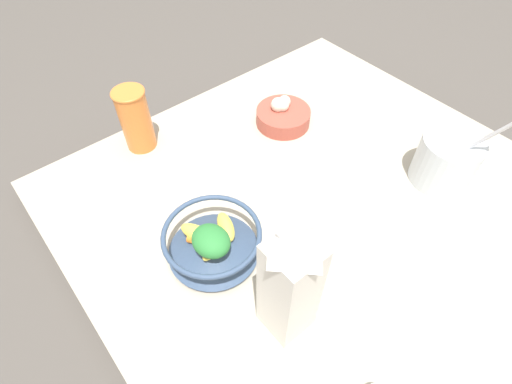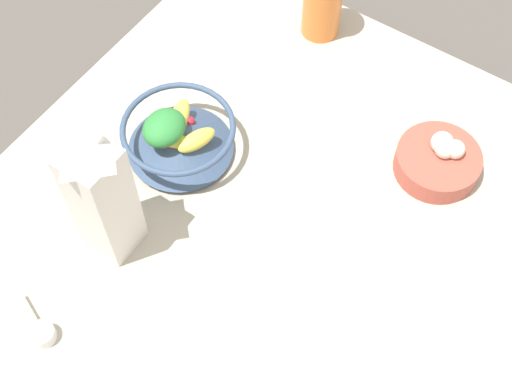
{
  "view_description": "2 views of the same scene",
  "coord_description": "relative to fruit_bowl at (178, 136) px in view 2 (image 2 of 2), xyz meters",
  "views": [
    {
      "loc": [
        0.46,
        0.31,
        0.72
      ],
      "look_at": [
        0.14,
        -0.07,
        0.13
      ],
      "focal_mm": 28.0,
      "sensor_mm": 36.0,
      "label": 1
    },
    {
      "loc": [
        -0.23,
        0.43,
        1.03
      ],
      "look_at": [
        0.08,
        -0.02,
        0.13
      ],
      "focal_mm": 50.0,
      "sensor_mm": 36.0,
      "label": 2
    }
  ],
  "objects": [
    {
      "name": "ground_plane",
      "position": [
        -0.26,
        0.06,
        -0.09
      ],
      "size": [
        6.0,
        6.0,
        0.0
      ],
      "primitive_type": "plane",
      "color": "#4C4742"
    },
    {
      "name": "milk_carton",
      "position": [
        -0.02,
        0.19,
        0.09
      ],
      "size": [
        0.07,
        0.07,
        0.26
      ],
      "color": "silver",
      "rests_on": "countertop"
    },
    {
      "name": "fruit_bowl",
      "position": [
        0.0,
        0.0,
        0.0
      ],
      "size": [
        0.19,
        0.19,
        0.1
      ],
      "color": "#384C6B",
      "rests_on": "countertop"
    },
    {
      "name": "garlic_bowl",
      "position": [
        -0.37,
        -0.21,
        -0.02
      ],
      "size": [
        0.14,
        0.14,
        0.07
      ],
      "color": "#B24C3D",
      "rests_on": "countertop"
    },
    {
      "name": "measuring_scoop",
      "position": [
        -0.03,
        0.37,
        -0.03
      ],
      "size": [
        0.09,
        0.05,
        0.02
      ],
      "color": "white",
      "rests_on": "countertop"
    },
    {
      "name": "countertop",
      "position": [
        -0.26,
        0.06,
        -0.07
      ],
      "size": [
        1.0,
        1.0,
        0.05
      ],
      "color": "#B2A893",
      "rests_on": "ground_plane"
    }
  ]
}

